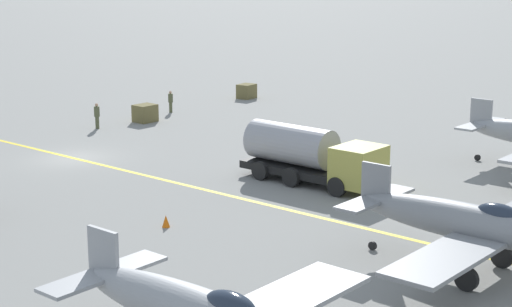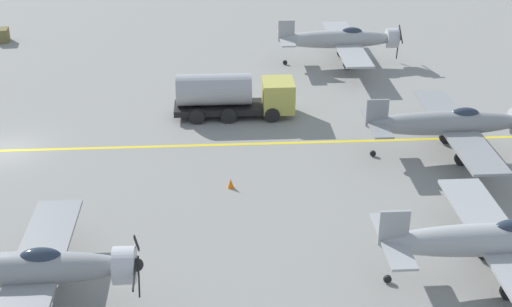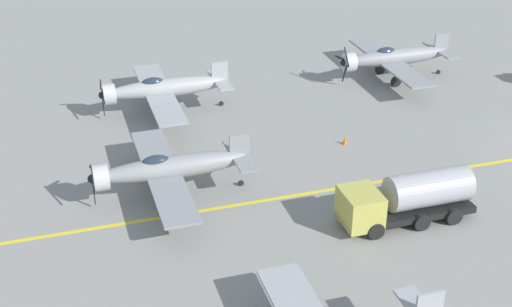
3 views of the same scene
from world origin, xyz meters
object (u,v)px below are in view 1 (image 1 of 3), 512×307
object	(u,v)px
supply_crate_mid_lane	(247,91)
fuel_tanker	(312,155)
airplane_far_center	(479,225)
ground_crew_walking	(97,115)
traffic_cone	(166,221)
ground_crew_inspecting	(171,101)
supply_crate_by_tanker	(145,113)

from	to	relation	value
supply_crate_mid_lane	fuel_tanker	bearing A→B (deg)	47.95
airplane_far_center	ground_crew_walking	distance (m)	33.47
supply_crate_mid_lane	traffic_cone	size ratio (longest dim) A/B	2.57
traffic_cone	airplane_far_center	bearing A→B (deg)	104.33
ground_crew_inspecting	supply_crate_mid_lane	world-z (taller)	ground_crew_inspecting
traffic_cone	supply_crate_by_tanker	bearing A→B (deg)	-130.62
supply_crate_by_tanker	supply_crate_mid_lane	world-z (taller)	supply_crate_by_tanker
supply_crate_by_tanker	supply_crate_mid_lane	bearing A→B (deg)	-175.57
airplane_far_center	traffic_cone	world-z (taller)	airplane_far_center
fuel_tanker	ground_crew_walking	distance (m)	19.84
supply_crate_mid_lane	traffic_cone	world-z (taller)	supply_crate_mid_lane
airplane_far_center	supply_crate_by_tanker	bearing A→B (deg)	-102.21
supply_crate_mid_lane	ground_crew_inspecting	bearing A→B (deg)	-1.35
airplane_far_center	traffic_cone	bearing A→B (deg)	-66.39
ground_crew_inspecting	supply_crate_mid_lane	bearing A→B (deg)	178.65
ground_crew_walking	ground_crew_inspecting	world-z (taller)	ground_crew_walking
airplane_far_center	fuel_tanker	bearing A→B (deg)	-108.65
airplane_far_center	ground_crew_inspecting	bearing A→B (deg)	-106.92
ground_crew_walking	supply_crate_mid_lane	world-z (taller)	ground_crew_walking
supply_crate_mid_lane	traffic_cone	bearing A→B (deg)	34.64
ground_crew_inspecting	supply_crate_by_tanker	world-z (taller)	ground_crew_inspecting
fuel_tanker	ground_crew_walking	size ratio (longest dim) A/B	4.52
supply_crate_by_tanker	traffic_cone	size ratio (longest dim) A/B	2.70
fuel_tanker	traffic_cone	xyz separation A→B (m)	(10.03, -0.58, -1.24)
traffic_cone	fuel_tanker	bearing A→B (deg)	176.67
supply_crate_by_tanker	fuel_tanker	bearing A→B (deg)	73.12
ground_crew_inspecting	supply_crate_mid_lane	xyz separation A→B (m)	(-8.56, 0.20, -0.31)
fuel_tanker	supply_crate_by_tanker	world-z (taller)	fuel_tanker
supply_crate_mid_lane	supply_crate_by_tanker	bearing A→B (deg)	4.43
airplane_far_center	ground_crew_walking	xyz separation A→B (m)	(-8.66, -32.31, -1.05)
traffic_cone	ground_crew_walking	bearing A→B (deg)	-122.12
supply_crate_mid_lane	traffic_cone	distance (m)	34.08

